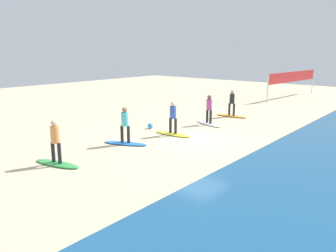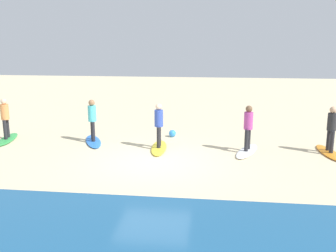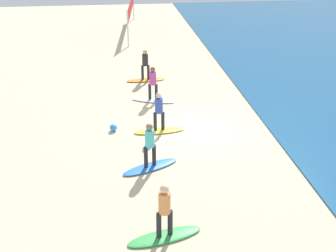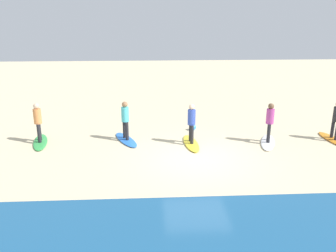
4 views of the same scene
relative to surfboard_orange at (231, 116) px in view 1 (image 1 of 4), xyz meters
name	(u,v)px [view 1 (image 1 of 4)]	position (x,y,z in m)	size (l,w,h in m)	color
ground_plane	(198,140)	(6.14, 1.66, -0.04)	(60.00, 60.00, 0.00)	beige
surfboard_orange	(231,116)	(0.00, 0.00, 0.00)	(2.10, 0.56, 0.09)	orange
surfer_orange	(232,101)	(0.00, 0.00, 0.99)	(0.32, 0.46, 1.64)	#232328
surfboard_white	(209,124)	(2.92, 0.15, 0.00)	(2.10, 0.56, 0.09)	white
surfer_white	(209,107)	(2.92, 0.15, 0.99)	(0.32, 0.44, 1.64)	#232328
surfboard_yellow	(173,134)	(6.18, 0.11, 0.00)	(2.10, 0.56, 0.09)	yellow
surfer_yellow	(173,115)	(6.18, 0.11, 0.99)	(0.32, 0.46, 1.64)	#232328
surfboard_blue	(126,143)	(8.93, -0.49, 0.00)	(2.10, 0.56, 0.09)	blue
surfer_blue	(125,122)	(8.93, -0.49, 0.99)	(0.32, 0.43, 1.64)	#232328
surfboard_green	(57,164)	(12.53, -0.40, 0.00)	(2.10, 0.56, 0.09)	green
surfer_green	(55,138)	(12.53, -0.40, 0.99)	(0.32, 0.45, 1.64)	#232328
volleyball_net	(293,78)	(-11.55, -0.28, 1.74)	(9.06, 0.90, 2.50)	silver
beach_ball	(150,126)	(5.88, -1.76, 0.10)	(0.30, 0.30, 0.30)	#338CE5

